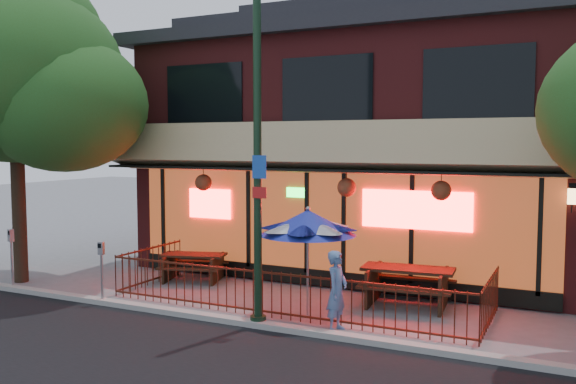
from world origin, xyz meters
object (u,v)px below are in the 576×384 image
picnic_table_left (194,263)px  parking_meter_far (11,249)px  picnic_table_right (408,281)px  pedestrian (337,291)px  street_light (258,169)px  parking_meter_near (101,262)px  patio_umbrella (308,223)px  street_tree_left (18,65)px

picnic_table_left → parking_meter_far: (-3.53, -2.80, 0.56)m
picnic_table_right → pedestrian: pedestrian is taller
street_light → pedestrian: size_ratio=4.43×
parking_meter_far → parking_meter_near: bearing=-1.5°
patio_umbrella → parking_meter_far: patio_umbrella is taller
street_tree_left → parking_meter_far: 4.73m
street_light → parking_meter_far: bearing=180.0°
picnic_table_right → patio_umbrella: size_ratio=0.92×
pedestrian → parking_meter_far: 8.55m
street_light → picnic_table_left: 5.20m
street_light → street_tree_left: street_tree_left is taller
street_tree_left → pedestrian: bearing=-2.6°
patio_umbrella → pedestrian: 1.69m
picnic_table_right → patio_umbrella: patio_umbrella is taller
street_tree_left → parking_meter_far: bearing=-59.8°
pedestrian → parking_meter_near: bearing=98.1°
patio_umbrella → pedestrian: (0.94, -0.72, -1.20)m
parking_meter_near → picnic_table_left: bearing=79.5°
pedestrian → parking_meter_far: bearing=95.9°
picnic_table_left → parking_meter_near: parking_meter_near is taller
picnic_table_right → patio_umbrella: bearing=-135.3°
patio_umbrella → picnic_table_right: bearing=44.7°
street_tree_left → parking_meter_far: (0.46, -0.79, -4.64)m
picnic_table_left → parking_meter_near: bearing=-100.5°
street_light → patio_umbrella: size_ratio=3.00×
parking_meter_near → picnic_table_right: bearing=24.5°
patio_umbrella → picnic_table_left: bearing=157.3°
picnic_table_left → patio_umbrella: patio_umbrella is taller
picnic_table_right → pedestrian: bearing=-107.7°
patio_umbrella → pedestrian: bearing=-37.4°
street_light → picnic_table_left: size_ratio=3.54×
street_tree_left → patio_umbrella: size_ratio=3.45×
street_light → parking_meter_far: size_ratio=4.60×
patio_umbrella → street_light: bearing=-118.5°
picnic_table_left → parking_meter_near: 2.97m
street_light → parking_meter_near: 4.56m
street_light → parking_meter_near: bearing=-178.9°
picnic_table_left → street_tree_left: bearing=-153.2°
picnic_table_left → parking_meter_far: bearing=-141.6°
picnic_table_right → parking_meter_far: parking_meter_far is taller
street_light → patio_umbrella: 1.71m
picnic_table_right → pedestrian: (-0.77, -2.42, 0.22)m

